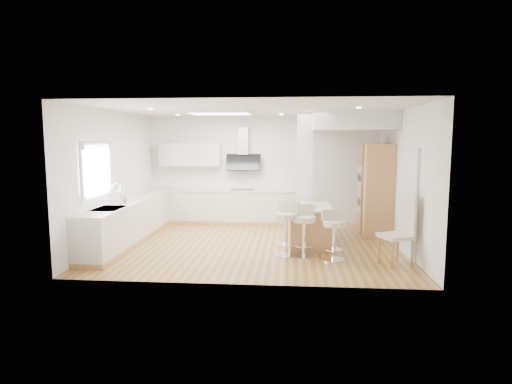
# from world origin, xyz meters

# --- Properties ---
(ground) EXTENTS (6.00, 6.00, 0.00)m
(ground) POSITION_xyz_m (0.00, 0.00, 0.00)
(ground) COLOR #A5793D
(ground) RESTS_ON ground
(ceiling) EXTENTS (6.00, 5.00, 0.02)m
(ceiling) POSITION_xyz_m (0.00, 0.00, 0.00)
(ceiling) COLOR silver
(ceiling) RESTS_ON ground
(wall_back) EXTENTS (6.00, 0.04, 2.80)m
(wall_back) POSITION_xyz_m (0.00, 2.50, 1.40)
(wall_back) COLOR silver
(wall_back) RESTS_ON ground
(wall_left) EXTENTS (0.04, 5.00, 2.80)m
(wall_left) POSITION_xyz_m (-3.00, 0.00, 1.40)
(wall_left) COLOR silver
(wall_left) RESTS_ON ground
(wall_right) EXTENTS (0.04, 5.00, 2.80)m
(wall_right) POSITION_xyz_m (3.00, 0.00, 1.40)
(wall_right) COLOR silver
(wall_right) RESTS_ON ground
(skylight) EXTENTS (4.10, 2.10, 0.06)m
(skylight) POSITION_xyz_m (-0.79, 0.60, 2.77)
(skylight) COLOR silver
(skylight) RESTS_ON ground
(window_left) EXTENTS (0.06, 1.28, 1.07)m
(window_left) POSITION_xyz_m (-2.96, -0.90, 1.69)
(window_left) COLOR white
(window_left) RESTS_ON ground
(doorway_right) EXTENTS (0.05, 1.00, 2.10)m
(doorway_right) POSITION_xyz_m (2.97, -0.60, 1.00)
(doorway_right) COLOR #4F483E
(doorway_right) RESTS_ON ground
(counter_left) EXTENTS (0.63, 4.50, 1.35)m
(counter_left) POSITION_xyz_m (-2.70, 0.23, 0.46)
(counter_left) COLOR tan
(counter_left) RESTS_ON ground
(counter_back) EXTENTS (3.62, 0.63, 2.50)m
(counter_back) POSITION_xyz_m (-0.91, 2.22, 0.70)
(counter_back) COLOR tan
(counter_back) RESTS_ON ground
(pillar) EXTENTS (0.35, 0.35, 2.80)m
(pillar) POSITION_xyz_m (1.05, 0.95, 1.40)
(pillar) COLOR silver
(pillar) RESTS_ON ground
(soffit) EXTENTS (1.78, 2.20, 0.40)m
(soffit) POSITION_xyz_m (2.10, 1.40, 2.60)
(soffit) COLOR silver
(soffit) RESTS_ON ground
(oven_column) EXTENTS (0.63, 1.21, 2.10)m
(oven_column) POSITION_xyz_m (2.68, 1.23, 1.05)
(oven_column) COLOR tan
(oven_column) RESTS_ON ground
(peninsula) EXTENTS (0.96, 1.40, 0.89)m
(peninsula) POSITION_xyz_m (1.13, 0.04, 0.42)
(peninsula) COLOR tan
(peninsula) RESTS_ON ground
(bar_stool_a) EXTENTS (0.59, 0.59, 1.04)m
(bar_stool_a) POSITION_xyz_m (0.67, -0.80, 0.58)
(bar_stool_a) COLOR silver
(bar_stool_a) RESTS_ON ground
(bar_stool_b) EXTENTS (0.45, 0.45, 0.98)m
(bar_stool_b) POSITION_xyz_m (1.00, -0.85, 0.55)
(bar_stool_b) COLOR silver
(bar_stool_b) RESTS_ON ground
(bar_stool_c) EXTENTS (0.53, 0.53, 0.93)m
(bar_stool_c) POSITION_xyz_m (1.53, -1.06, 0.52)
(bar_stool_c) COLOR silver
(bar_stool_c) RESTS_ON ground
(dining_chair) EXTENTS (0.65, 0.65, 1.27)m
(dining_chair) POSITION_xyz_m (2.69, -1.22, 0.68)
(dining_chair) COLOR beige
(dining_chair) RESTS_ON ground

